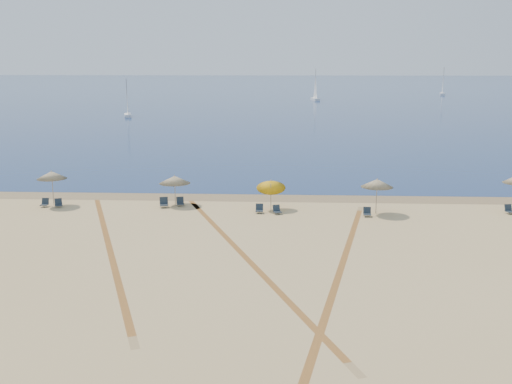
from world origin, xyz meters
The scene contains 19 objects.
ground centered at (0.00, 0.00, 0.00)m, with size 160.00×160.00×0.00m, color tan.
ocean centered at (0.00, 225.00, 0.01)m, with size 500.00×500.00×0.00m, color #0C2151.
wet_sand centered at (0.00, 24.00, 0.00)m, with size 500.00×500.00×0.00m, color olive.
umbrella_1 centered at (-14.81, 20.66, 2.25)m, with size 2.13×2.13×2.59m.
umbrella_2 centered at (-5.98, 21.28, 1.87)m, with size 2.27×2.27×2.22m.
umbrella_3 centered at (1.05, 20.23, 1.82)m, with size 2.06×2.13×2.39m.
umbrella_4 centered at (8.31, 19.36, 2.15)m, with size 2.21×2.21×2.49m.
chair_2 centered at (-15.30, 20.24, 0.27)m, with size 0.51×0.60×0.61m.
chair_3 centered at (-14.26, 20.15, 0.27)m, with size 0.71×0.75×0.61m.
chair_4 centered at (-6.67, 20.52, 0.31)m, with size 0.74×0.81×0.71m.
chair_5 centered at (-5.57, 21.00, 0.28)m, with size 0.68×0.74×0.63m.
chair_6 centered at (0.28, 19.21, 0.27)m, with size 0.51×0.60×0.62m.
chair_7 centered at (1.49, 19.01, 0.27)m, with size 0.67×0.72×0.60m.
chair_8 centered at (7.61, 18.61, 0.27)m, with size 0.55×0.63×0.62m.
chair_9 centered at (17.50, 19.86, 0.27)m, with size 0.64×0.70×0.62m.
sailboat_0 centered at (-27.80, 91.34, 2.13)m, with size 2.47×4.88×7.05m.
sailboat_1 centered at (9.90, 141.37, 2.49)m, with size 2.33×5.69×8.24m.
sailboat_2 centered at (50.44, 168.88, 2.56)m, with size 2.63×5.86×8.46m.
tire_tracks centered at (-1.43, 10.11, 0.00)m, with size 47.92×41.03×0.00m.
Camera 1 is at (2.02, -20.97, 10.29)m, focal length 42.00 mm.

